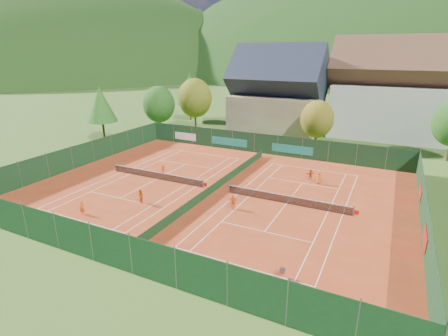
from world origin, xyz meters
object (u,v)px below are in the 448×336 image
Objects in this scene: player_left_near at (82,208)px; player_right_near at (233,202)px; player_right_far_b at (310,174)px; player_left_far at (163,170)px; ball_hopper at (282,271)px; player_right_far_a at (319,178)px; chalet at (277,97)px; hotel_block_a at (395,95)px; player_left_mid at (140,196)px.

player_right_near is (12.23, 7.31, 0.08)m from player_left_near.
player_right_far_b is (4.83, 11.61, -0.12)m from player_right_near.
player_left_far is at bearing 130.17° from player_right_near.
player_left_near is at bearing 176.95° from ball_hopper.
player_right_near reaches higher than player_right_far_a.
chalet is at bearing -98.71° from player_right_far_b.
hotel_block_a reaches higher than player_left_mid.
player_left_mid is at bearing 111.42° from player_left_far.
player_right_far_a reaches higher than ball_hopper.
player_right_near is 12.12m from player_right_far_a.
hotel_block_a is 15.93× the size of player_left_near.
player_left_mid reaches higher than player_right_far_b.
player_left_near is (-19.79, 1.05, 0.12)m from ball_hopper.
chalet reaches higher than player_left_far.
player_right_far_a is at bearing 94.65° from ball_hopper.
hotel_block_a reaches higher than player_left_near.
player_left_mid is (-2.21, -36.43, -5.86)m from chalet.
ball_hopper is 11.28m from player_right_near.
player_left_near is at bearing 11.51° from player_right_far_b.
player_left_near is at bearing -97.75° from chalet.
player_right_far_b is at bearing -28.19° from player_right_far_a.
ball_hopper is at bearing 145.73° from player_left_far.
player_left_mid is 8.79m from player_left_far.
hotel_block_a reaches higher than player_right_near.
hotel_block_a is 41.90m from player_right_near.
player_left_mid is 20.08m from player_right_far_a.
player_left_far reaches higher than ball_hopper.
player_right_far_b is at bearing -105.04° from hotel_block_a.
player_right_far_a is (18.03, 5.24, 0.14)m from player_left_far.
player_right_far_a is (-1.54, 18.88, 0.18)m from ball_hopper.
player_right_near is at bearing 74.60° from player_right_far_a.
player_left_mid is at bearing 56.49° from player_right_far_a.
chalet is 36.97m from player_left_mid.
hotel_block_a reaches higher than ball_hopper.
player_right_far_a reaches higher than player_left_far.
player_left_near reaches higher than ball_hopper.
chalet is 10.70× the size of player_right_near.
player_right_near is 12.58m from player_right_far_b.
player_left_far is 13.11m from player_right_near.
ball_hopper is at bearing -73.99° from player_right_near.
player_right_far_a is at bearing -61.07° from chalet.
ball_hopper is at bearing 3.77° from player_left_mid.
player_right_far_b is at bearing 12.61° from player_left_near.
player_left_near is 12.59m from player_left_far.
player_right_near is at bearing 132.12° from ball_hopper.
player_right_far_b is (-7.49, -27.88, -6.75)m from hotel_block_a.
hotel_block_a is at bearing -87.84° from player_right_far_a.
player_left_mid is 1.20× the size of player_right_far_b.
ball_hopper is 0.67× the size of player_left_far.
player_left_near is (-24.55, -46.80, -6.70)m from hotel_block_a.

